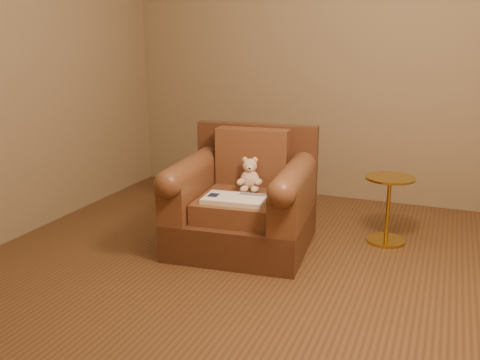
% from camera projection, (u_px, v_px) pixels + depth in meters
% --- Properties ---
extents(floor, '(4.00, 4.00, 0.00)m').
position_uv_depth(floor, '(269.00, 288.00, 3.16)').
color(floor, brown).
rests_on(floor, ground).
extents(armchair, '(0.98, 0.94, 0.82)m').
position_uv_depth(armchair, '(244.00, 202.00, 3.74)').
color(armchair, '#4A2A18').
rests_on(armchair, floor).
extents(teddy_bear, '(0.17, 0.20, 0.24)m').
position_uv_depth(teddy_bear, '(250.00, 177.00, 3.76)').
color(teddy_bear, beige).
rests_on(teddy_bear, armchair).
extents(guidebook, '(0.42, 0.28, 0.03)m').
position_uv_depth(guidebook, '(234.00, 199.00, 3.51)').
color(guidebook, beige).
rests_on(guidebook, armchair).
extents(side_table, '(0.35, 0.35, 0.49)m').
position_uv_depth(side_table, '(388.00, 207.00, 3.80)').
color(side_table, gold).
rests_on(side_table, floor).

